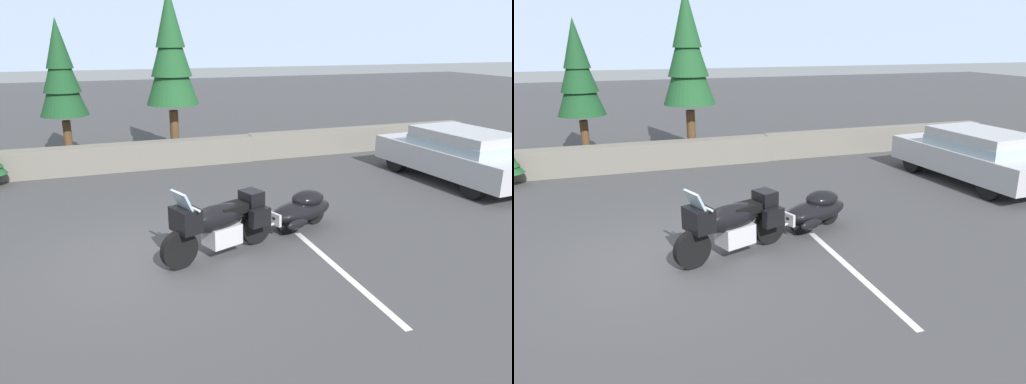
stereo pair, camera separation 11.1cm
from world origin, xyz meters
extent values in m
plane|color=#424244|center=(0.00, 0.00, 0.00)|extent=(80.00, 80.00, 0.00)
cube|color=slate|center=(0.00, 6.47, 0.39)|extent=(8.00, 0.54, 0.78)
cube|color=slate|center=(8.00, 6.51, 0.40)|extent=(8.00, 0.51, 0.80)
cube|color=#8C9EB7|center=(0.00, 96.48, 8.00)|extent=(240.00, 80.00, 16.00)
cylinder|color=black|center=(0.41, -0.45, 0.33)|extent=(0.67, 0.36, 0.66)
cylinder|color=black|center=(1.96, 0.13, 0.33)|extent=(0.67, 0.36, 0.66)
cube|color=silver|center=(1.23, -0.14, 0.38)|extent=(0.72, 0.62, 0.36)
ellipsoid|color=black|center=(1.14, -0.18, 0.71)|extent=(1.28, 0.83, 0.48)
cube|color=black|center=(0.55, -0.39, 0.83)|extent=(0.52, 0.61, 0.40)
cube|color=#9EB7C6|center=(0.51, -0.41, 1.16)|extent=(0.33, 0.48, 0.34)
cube|color=black|center=(1.42, -0.07, 0.81)|extent=(0.65, 0.53, 0.16)
cube|color=black|center=(1.86, 0.10, 0.91)|extent=(0.44, 0.49, 0.28)
cube|color=black|center=(1.92, -0.20, 0.63)|extent=(0.43, 0.29, 0.32)
cube|color=black|center=(1.71, 0.36, 0.63)|extent=(0.43, 0.29, 0.32)
cylinder|color=silver|center=(0.60, -0.38, 1.06)|extent=(0.28, 0.67, 0.04)
cylinder|color=silver|center=(0.46, -0.43, 0.58)|extent=(0.26, 0.15, 0.54)
cylinder|color=black|center=(2.69, 0.40, 0.22)|extent=(0.45, 0.25, 0.44)
cylinder|color=black|center=(3.46, 0.69, 0.22)|extent=(0.45, 0.25, 0.44)
ellipsoid|color=black|center=(3.08, 0.55, 0.38)|extent=(1.64, 1.16, 0.40)
ellipsoid|color=black|center=(3.24, 0.61, 0.60)|extent=(0.87, 0.78, 0.32)
cube|color=silver|center=(2.41, 0.30, 0.36)|extent=(0.17, 0.32, 0.24)
ellipsoid|color=black|center=(2.80, 0.10, 0.28)|extent=(0.54, 0.31, 0.20)
ellipsoid|color=black|center=(2.58, 0.70, 0.28)|extent=(0.54, 0.31, 0.20)
cylinder|color=silver|center=(2.04, 0.16, 0.27)|extent=(0.67, 0.29, 0.05)
cylinder|color=black|center=(7.54, 3.70, 0.34)|extent=(0.27, 0.70, 0.68)
cylinder|color=black|center=(9.08, 3.82, 0.34)|extent=(0.27, 0.70, 0.68)
cylinder|color=black|center=(7.76, 0.92, 0.34)|extent=(0.27, 0.70, 0.68)
cube|color=#B7B7BC|center=(8.42, 2.37, 0.61)|extent=(2.17, 4.63, 0.64)
cube|color=#B7B7BC|center=(8.44, 2.14, 1.17)|extent=(1.79, 2.59, 0.48)
cube|color=#9EB7C6|center=(8.44, 2.14, 1.05)|extent=(1.83, 2.64, 0.24)
cylinder|color=brown|center=(1.86, 7.69, 0.75)|extent=(0.28, 0.28, 1.50)
cone|color=#1E5128|center=(1.86, 7.69, 2.88)|extent=(1.63, 1.63, 2.37)
cone|color=#1E5128|center=(1.86, 7.69, 3.59)|extent=(1.26, 1.26, 2.07)
cone|color=#1E5128|center=(1.86, 7.69, 4.31)|extent=(0.90, 0.90, 1.78)
cylinder|color=brown|center=(-1.38, 8.40, 0.62)|extent=(0.25, 0.25, 1.24)
cone|color=#194723|center=(-1.38, 8.40, 2.38)|extent=(1.44, 1.44, 1.96)
cone|color=#194723|center=(-1.38, 8.40, 2.97)|extent=(1.12, 1.12, 1.71)
cone|color=#194723|center=(-1.38, 8.40, 3.56)|extent=(0.79, 0.79, 1.47)
cube|color=silver|center=(2.90, -1.50, 0.00)|extent=(0.12, 3.60, 0.01)
camera|label=1|loc=(-0.89, -7.94, 3.68)|focal=34.52mm
camera|label=2|loc=(-0.79, -7.98, 3.68)|focal=34.52mm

